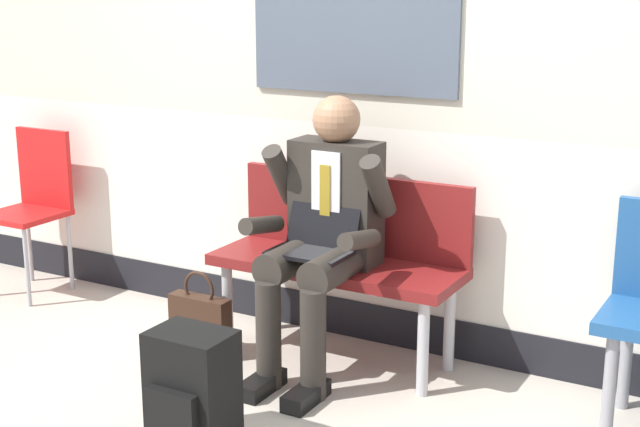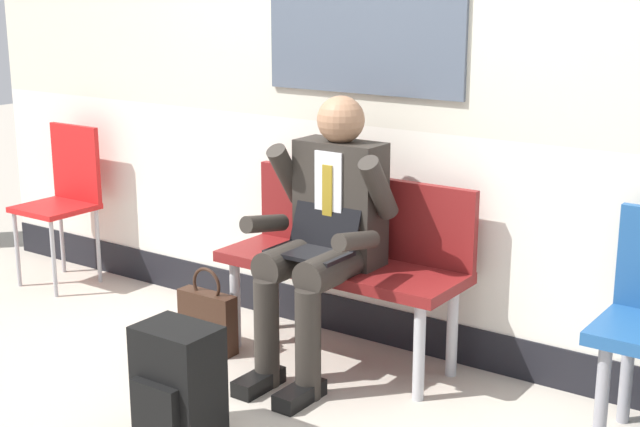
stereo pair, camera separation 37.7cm
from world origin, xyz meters
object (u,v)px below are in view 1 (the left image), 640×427
Objects in this scene: person_seated at (322,230)px; handbag at (200,324)px; bench_with_person at (343,251)px; folding_chair at (35,196)px; backpack at (192,391)px.

person_seated is 2.99× the size of handbag.
handbag is at bearing -150.77° from bench_with_person.
bench_with_person is at bearing 90.00° from person_seated.
handbag is 1.45m from folding_chair.
bench_with_person is 2.82× the size of handbag.
bench_with_person is at bearing 0.29° from folding_chair.
folding_chair is at bearing 166.95° from handbag.
person_seated reaches higher than backpack.
handbag is at bearing 124.76° from backpack.
person_seated is 0.78m from handbag.
person_seated is at bearing -90.00° from bench_with_person.
handbag is at bearing -13.05° from folding_chair.
folding_chair is (-1.86, 1.04, 0.32)m from backpack.
folding_chair is at bearing -179.71° from bench_with_person.
folding_chair is (-1.94, 0.18, -0.11)m from person_seated.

